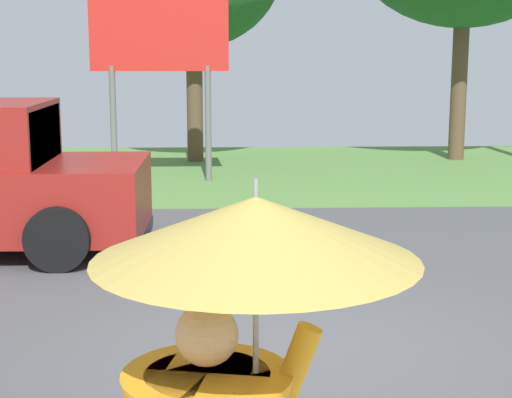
% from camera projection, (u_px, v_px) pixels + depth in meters
% --- Properties ---
extents(ground_plane, '(40.00, 22.00, 0.20)m').
position_uv_depth(ground_plane, '(279.00, 261.00, 9.98)').
color(ground_plane, '#4C4C4F').
extents(roadside_billboard, '(2.60, 0.12, 3.50)m').
position_uv_depth(roadside_billboard, '(159.00, 47.00, 15.12)').
color(roadside_billboard, slate).
rests_on(roadside_billboard, ground_plane).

